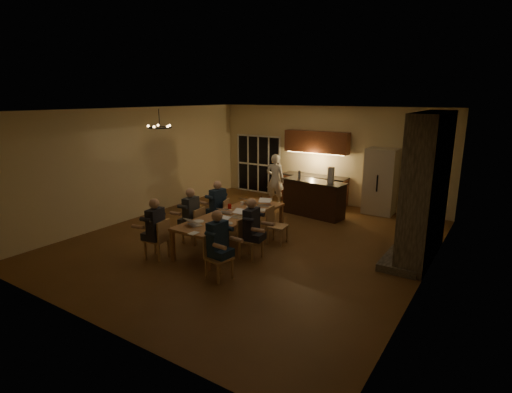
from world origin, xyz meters
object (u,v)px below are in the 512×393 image
object	(u,v)px
person_right_near	(218,244)
mug_mid	(248,209)
laptop_d	(238,213)
plate_near	(228,223)
redcup_near	(210,229)
redcup_mid	(230,206)
plate_left	(198,221)
laptop_a	(195,220)
chandelier	(160,128)
bar_bottle	(299,175)
chair_right_far	(277,226)
bar_blender	(331,175)
person_left_near	(156,229)
bar_island	(314,198)
standing_person	(275,180)
plate_far	(263,210)
refrigerator	(381,181)
redcup_far	(269,200)
laptop_b	(220,220)
can_silver	(215,220)
laptop_e	(250,199)
chair_right_mid	(251,239)
person_left_mid	(191,216)
laptop_c	(226,208)
chair_left_far	(219,215)
mug_front	(219,217)
person_left_far	(218,206)
can_cola	(261,199)
laptop_f	(264,202)
chair_left_mid	(193,225)
dining_table	(233,229)
mug_back	(242,203)
person_right_mid	(252,229)
chair_right_near	(219,257)

from	to	relation	value
person_right_near	mug_mid	size ratio (longest dim) A/B	13.80
laptop_d	plate_near	bearing A→B (deg)	-81.19
redcup_near	laptop_d	bearing A→B (deg)	95.54
redcup_mid	plate_left	size ratio (longest dim) A/B	0.47
laptop_a	redcup_mid	world-z (taller)	laptop_a
chandelier	bar_bottle	xyz separation A→B (m)	(2.09, 3.58, -1.55)
chair_right_far	bar_blender	size ratio (longest dim) A/B	1.92
person_left_near	plate_near	distance (m)	1.57
bar_island	standing_person	xyz separation A→B (m)	(-1.60, 0.45, 0.31)
redcup_mid	plate_far	world-z (taller)	redcup_mid
refrigerator	plate_left	bearing A→B (deg)	-114.58
bar_island	redcup_far	bearing A→B (deg)	-96.31
laptop_b	can_silver	world-z (taller)	laptop_b
refrigerator	mug_mid	world-z (taller)	refrigerator
laptop_e	chair_right_far	bearing A→B (deg)	170.28
chair_right_mid	redcup_near	xyz separation A→B (m)	(-0.51, -0.77, 0.37)
standing_person	laptop_e	distance (m)	2.73
laptop_b	redcup_mid	world-z (taller)	laptop_b
person_left_mid	laptop_c	size ratio (longest dim) A/B	4.31
chair_left_far	bar_blender	world-z (taller)	bar_blender
mug_front	person_left_far	bearing A→B (deg)	129.91
person_left_near	laptop_c	world-z (taller)	person_left_near
mug_front	redcup_far	size ratio (longest dim) A/B	0.83
redcup_far	plate_left	bearing A→B (deg)	-101.53
plate_near	chandelier	bearing A→B (deg)	171.70
standing_person	mug_mid	size ratio (longest dim) A/B	16.97
bar_blender	can_cola	bearing A→B (deg)	-126.38
laptop_e	laptop_d	bearing A→B (deg)	122.49
chair_right_far	laptop_d	size ratio (longest dim) A/B	2.78
laptop_f	mug_mid	bearing A→B (deg)	-119.93
chair_right_mid	plate_far	distance (m)	1.30
bar_bottle	bar_blender	world-z (taller)	bar_blender
standing_person	laptop_f	distance (m)	2.89
chair_left_mid	mug_front	size ratio (longest dim) A/B	8.90
laptop_e	chair_left_mid	bearing A→B (deg)	78.38
redcup_far	redcup_mid	bearing A→B (deg)	-116.72
standing_person	plate_far	bearing A→B (deg)	107.29
dining_table	mug_back	distance (m)	0.97
redcup_near	bar_bottle	distance (m)	4.57
person_left_near	person_right_mid	distance (m)	2.09
chair_right_far	plate_left	size ratio (longest dim) A/B	3.45
redcup_near	dining_table	bearing A→B (deg)	105.54
laptop_d	refrigerator	bearing A→B (deg)	65.63
chair_right_near	redcup_near	distance (m)	0.79
chair_left_far	bar_blender	size ratio (longest dim) A/B	1.92
chair_left_far	person_left_far	bearing A→B (deg)	-106.06
chair_left_far	laptop_f	size ratio (longest dim) A/B	2.78
dining_table	can_silver	size ratio (longest dim) A/B	26.44
can_cola	person_left_near	bearing A→B (deg)	-103.56
chair_right_mid	mug_front	xyz separation A→B (m)	(-0.89, 0.03, 0.36)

